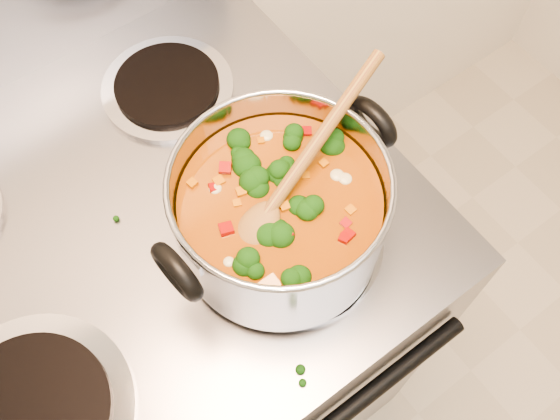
# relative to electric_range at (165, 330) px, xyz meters

# --- Properties ---
(electric_range) EXTENTS (0.79, 0.71, 1.08)m
(electric_range) POSITION_rel_electric_range_xyz_m (0.00, 0.00, 0.00)
(electric_range) COLOR gray
(electric_range) RESTS_ON ground
(stockpot) EXTENTS (0.32, 0.26, 0.16)m
(stockpot) POSITION_rel_electric_range_xyz_m (0.17, -0.15, 0.54)
(stockpot) COLOR #ABABB3
(stockpot) RESTS_ON electric_range
(wooden_spoon) EXTENTS (0.28, 0.11, 0.09)m
(wooden_spoon) POSITION_rel_electric_range_xyz_m (0.19, -0.14, 0.58)
(wooden_spoon) COLOR olive
(wooden_spoon) RESTS_ON stockpot
(cooktop_crumbs) EXTENTS (0.35, 0.36, 0.01)m
(cooktop_crumbs) POSITION_rel_electric_range_xyz_m (0.23, -0.18, 0.46)
(cooktop_crumbs) COLOR black
(cooktop_crumbs) RESTS_ON electric_range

